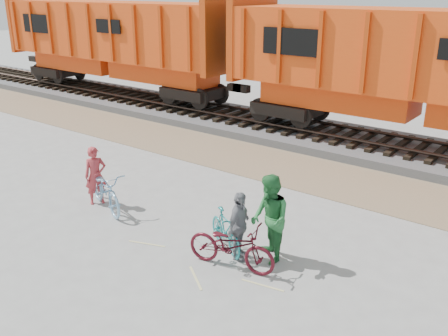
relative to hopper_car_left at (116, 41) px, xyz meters
The scene contains 12 objects.
ground 16.16m from the hopper_car_left, 34.53° to the right, with size 120.00×120.00×0.00m, color #9E9E99.
gravel_strip 13.87m from the hopper_car_left, 14.98° to the right, with size 120.00×3.00×0.02m, color #8F7558.
ballast_bed 13.39m from the hopper_car_left, ahead, with size 120.00×4.00×0.30m, color slate.
track 13.32m from the hopper_car_left, ahead, with size 120.00×2.60×0.24m.
hopper_car_left is the anchor object (origin of this frame).
hopper_car_center 15.00m from the hopper_car_left, ahead, with size 14.00×3.13×4.65m.
bicycle_blue 13.64m from the hopper_car_left, 42.65° to the right, with size 0.70×2.01×1.06m, color #88B9DB.
bicycle_teal 16.47m from the hopper_car_left, 33.11° to the right, with size 0.43×1.51×0.91m, color teal.
bicycle_maroon 17.22m from the hopper_car_left, 33.61° to the right, with size 0.67×1.92×1.01m, color #490E18.
person_solo 13.17m from the hopper_car_left, 43.83° to the right, with size 0.57×0.38×1.57m, color #AB3338.
person_man 17.14m from the hopper_car_left, 30.71° to the right, with size 0.92×0.72×1.90m, color #297539.
person_woman 16.89m from the hopper_car_left, 32.66° to the right, with size 0.89×0.37×1.52m, color gray.
Camera 1 is at (6.51, -7.67, 5.47)m, focal length 40.00 mm.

